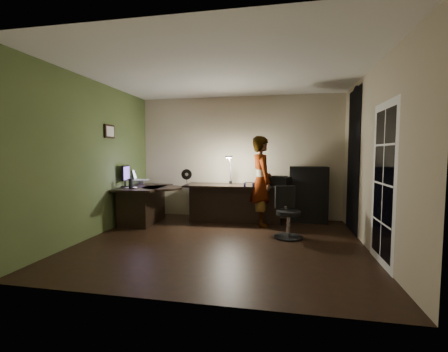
% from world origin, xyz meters
% --- Properties ---
extents(floor, '(4.50, 4.00, 0.01)m').
position_xyz_m(floor, '(0.00, 0.00, -0.01)').
color(floor, black).
rests_on(floor, ground).
extents(ceiling, '(4.50, 4.00, 0.01)m').
position_xyz_m(ceiling, '(0.00, 0.00, 2.71)').
color(ceiling, silver).
rests_on(ceiling, floor).
extents(wall_back, '(4.50, 0.01, 2.70)m').
position_xyz_m(wall_back, '(0.00, 2.00, 1.35)').
color(wall_back, tan).
rests_on(wall_back, floor).
extents(wall_front, '(4.50, 0.01, 2.70)m').
position_xyz_m(wall_front, '(0.00, -2.00, 1.35)').
color(wall_front, tan).
rests_on(wall_front, floor).
extents(wall_left, '(0.01, 4.00, 2.70)m').
position_xyz_m(wall_left, '(-2.25, 0.00, 1.35)').
color(wall_left, tan).
rests_on(wall_left, floor).
extents(wall_right, '(0.01, 4.00, 2.70)m').
position_xyz_m(wall_right, '(2.25, 0.00, 1.35)').
color(wall_right, tan).
rests_on(wall_right, floor).
extents(green_wall_overlay, '(0.00, 4.00, 2.70)m').
position_xyz_m(green_wall_overlay, '(-2.24, 0.00, 1.35)').
color(green_wall_overlay, '#4C6130').
rests_on(green_wall_overlay, floor).
extents(arched_doorway, '(0.01, 0.90, 2.60)m').
position_xyz_m(arched_doorway, '(2.24, 1.15, 1.30)').
color(arched_doorway, black).
rests_on(arched_doorway, floor).
extents(french_door, '(0.02, 0.92, 2.10)m').
position_xyz_m(french_door, '(2.24, -0.55, 1.05)').
color(french_door, white).
rests_on(french_door, floor).
extents(framed_picture, '(0.04, 0.30, 0.25)m').
position_xyz_m(framed_picture, '(-2.22, 0.45, 1.85)').
color(framed_picture, black).
rests_on(framed_picture, wall_left).
extents(desk_left, '(0.86, 1.34, 0.76)m').
position_xyz_m(desk_left, '(-1.83, 1.03, 0.38)').
color(desk_left, black).
rests_on(desk_left, floor).
extents(desk_right, '(2.12, 0.80, 0.79)m').
position_xyz_m(desk_right, '(-0.01, 1.51, 0.39)').
color(desk_right, black).
rests_on(desk_right, floor).
extents(cabinet, '(0.78, 0.40, 1.17)m').
position_xyz_m(cabinet, '(1.51, 1.78, 0.58)').
color(cabinet, black).
rests_on(cabinet, floor).
extents(laptop_stand, '(0.25, 0.22, 0.10)m').
position_xyz_m(laptop_stand, '(-2.11, 1.41, 0.81)').
color(laptop_stand, silver).
rests_on(laptop_stand, desk_left).
extents(laptop, '(0.43, 0.41, 0.23)m').
position_xyz_m(laptop, '(-2.07, 1.41, 0.97)').
color(laptop, silver).
rests_on(laptop, laptop_stand).
extents(monitor, '(0.21, 0.49, 0.32)m').
position_xyz_m(monitor, '(-2.18, 0.91, 0.92)').
color(monitor, black).
rests_on(monitor, desk_left).
extents(mouse, '(0.07, 0.09, 0.03)m').
position_xyz_m(mouse, '(-1.83, 0.67, 0.78)').
color(mouse, silver).
rests_on(mouse, desk_left).
extents(phone, '(0.08, 0.14, 0.01)m').
position_xyz_m(phone, '(-1.87, 0.68, 0.76)').
color(phone, black).
rests_on(phone, desk_left).
extents(pen, '(0.07, 0.12, 0.01)m').
position_xyz_m(pen, '(-1.53, 1.13, 0.77)').
color(pen, black).
rests_on(pen, desk_left).
extents(speaker, '(0.09, 0.09, 0.19)m').
position_xyz_m(speaker, '(-1.92, 0.65, 0.86)').
color(speaker, black).
rests_on(speaker, desk_left).
extents(notepad, '(0.18, 0.22, 0.01)m').
position_xyz_m(notepad, '(-1.99, 0.74, 0.76)').
color(notepad, silver).
rests_on(notepad, desk_left).
extents(desk_fan, '(0.24, 0.18, 0.32)m').
position_xyz_m(desk_fan, '(-0.91, 1.05, 0.97)').
color(desk_fan, black).
rests_on(desk_fan, desk_right).
extents(headphones, '(0.22, 0.11, 0.10)m').
position_xyz_m(headphones, '(0.35, 0.96, 0.85)').
color(headphones, '#252399').
rests_on(headphones, desk_right).
extents(printer, '(0.51, 0.46, 0.19)m').
position_xyz_m(printer, '(0.90, 1.39, 0.90)').
color(printer, black).
rests_on(printer, desk_right).
extents(desk_lamp, '(0.17, 0.29, 0.62)m').
position_xyz_m(desk_lamp, '(-0.10, 1.51, 1.11)').
color(desk_lamp, black).
rests_on(desk_lamp, desk_right).
extents(office_chair, '(0.62, 0.62, 0.87)m').
position_xyz_m(office_chair, '(1.08, 0.46, 0.44)').
color(office_chair, black).
rests_on(office_chair, floor).
extents(person, '(0.63, 0.75, 1.78)m').
position_xyz_m(person, '(0.56, 1.28, 0.89)').
color(person, '#D8A88C').
rests_on(person, floor).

